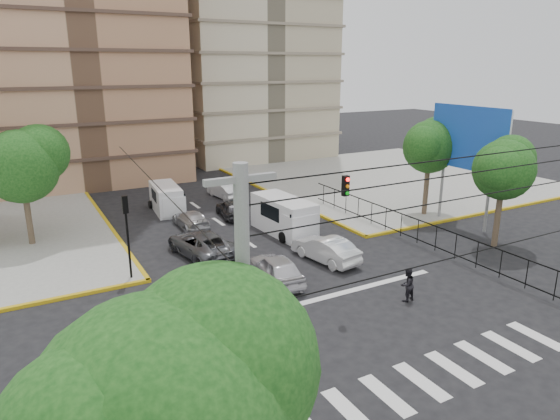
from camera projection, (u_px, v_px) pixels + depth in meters
ground at (341, 307)px, 23.13m from camera, size 160.00×160.00×0.00m
sidewalk_ne at (388, 178)px, 49.20m from camera, size 26.00×26.00×0.15m
crosswalk_stripes at (438, 375)px, 18.09m from camera, size 12.00×2.40×0.01m
stop_line at (326, 297)px, 24.14m from camera, size 13.00×0.40×0.01m
park_fence at (417, 245)px, 31.09m from camera, size 0.10×22.50×1.66m
billboard at (469, 140)px, 33.20m from camera, size 0.36×6.20×8.10m
tree_sw_near at (165, 415)px, 8.21m from camera, size 5.63×4.60×7.57m
tree_park_a at (505, 167)px, 29.49m from camera, size 4.41×3.60×6.83m
tree_park_c at (431, 144)px, 35.74m from camera, size 4.65×3.80×7.25m
tree_tudor at (22, 163)px, 29.61m from camera, size 5.39×4.40×7.43m
traffic_light_nw at (127, 223)px, 25.20m from camera, size 0.28×0.22×4.40m
traffic_light_hanging at (376, 194)px, 19.77m from camera, size 18.00×9.12×0.92m
utility_pole_sw at (245, 377)px, 10.06m from camera, size 1.40×0.28×9.00m
van_right_lane at (286, 217)px, 32.80m from camera, size 2.40×5.41×2.39m
van_left_lane at (167, 199)px, 37.79m from camera, size 2.20×4.69×2.05m
car_silver_front_left at (276, 268)px, 25.66m from camera, size 2.15×4.48×1.48m
car_white_front_right at (326, 249)px, 28.39m from camera, size 2.23×4.61×1.45m
car_grey_mid_left at (202, 244)px, 29.18m from camera, size 3.17×5.62×1.48m
car_silver_rear_left at (191, 220)px, 34.20m from camera, size 1.77×4.23×1.22m
car_darkgrey_mid_right at (231, 209)px, 36.62m from camera, size 1.96×3.96×1.30m
car_white_rear_right at (224, 191)px, 41.97m from camera, size 1.75×3.94×1.26m
pedestrian_crosswalk at (407, 285)px, 23.55m from camera, size 0.87×0.71×1.66m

